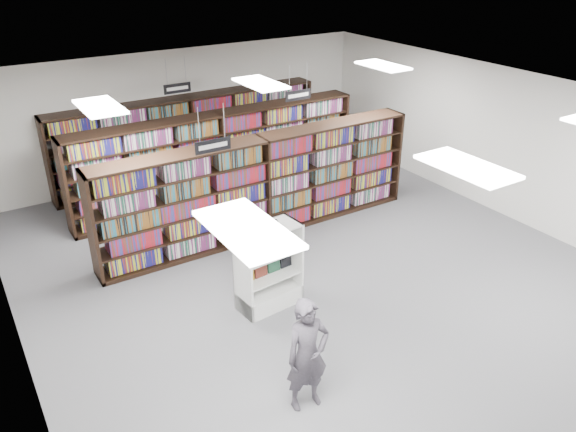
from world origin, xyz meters
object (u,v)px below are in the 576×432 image
endcap_display (268,279)px  open_book (261,226)px  bookshelf_row_near (263,186)px  shopper (307,355)px

endcap_display → open_book: (-0.09, 0.03, 1.02)m
open_book → bookshelf_row_near: bearing=73.8°
bookshelf_row_near → endcap_display: 2.66m
endcap_display → open_book: size_ratio=2.14×
shopper → bookshelf_row_near: bearing=72.8°
shopper → endcap_display: bearing=78.4°
endcap_display → open_book: 1.02m
bookshelf_row_near → open_book: size_ratio=10.10×
endcap_display → shopper: size_ratio=0.90×
bookshelf_row_near → open_book: (-1.33, -2.26, 0.47)m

